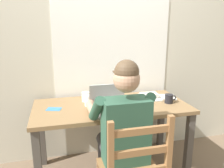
{
  "coord_description": "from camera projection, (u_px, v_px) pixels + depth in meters",
  "views": [
    {
      "loc": [
        -0.49,
        -1.99,
        1.47
      ],
      "look_at": [
        -0.01,
        -0.05,
        0.94
      ],
      "focal_mm": 36.31,
      "sensor_mm": 36.0,
      "label": 1
    }
  ],
  "objects": [
    {
      "name": "back_wall",
      "position": [
        102.0,
        42.0,
        2.43
      ],
      "size": [
        6.0,
        0.08,
        2.6
      ],
      "color": "beige",
      "rests_on": "ground"
    },
    {
      "name": "desk",
      "position": [
        111.0,
        114.0,
        2.2
      ],
      "size": [
        1.47,
        0.69,
        0.72
      ],
      "color": "olive",
      "rests_on": "ground"
    },
    {
      "name": "seated_person",
      "position": [
        122.0,
        128.0,
        1.78
      ],
      "size": [
        0.5,
        0.6,
        1.24
      ],
      "color": "#2D5642",
      "rests_on": "ground"
    },
    {
      "name": "laptop",
      "position": [
        109.0,
        105.0,
        2.01
      ],
      "size": [
        0.33,
        0.29,
        0.23
      ],
      "color": "#ADAFB2",
      "rests_on": "desk"
    },
    {
      "name": "computer_mouse",
      "position": [
        142.0,
        108.0,
        2.03
      ],
      "size": [
        0.06,
        0.1,
        0.03
      ],
      "primitive_type": "ellipsoid",
      "color": "#ADAFB2",
      "rests_on": "desk"
    },
    {
      "name": "coffee_mug_white",
      "position": [
        86.0,
        97.0,
        2.26
      ],
      "size": [
        0.12,
        0.09,
        0.09
      ],
      "color": "silver",
      "rests_on": "desk"
    },
    {
      "name": "coffee_mug_dark",
      "position": [
        169.0,
        99.0,
        2.22
      ],
      "size": [
        0.12,
        0.08,
        0.09
      ],
      "color": "black",
      "rests_on": "desk"
    },
    {
      "name": "coffee_mug_spare",
      "position": [
        89.0,
        100.0,
        2.14
      ],
      "size": [
        0.11,
        0.07,
        0.1
      ],
      "color": "white",
      "rests_on": "desk"
    },
    {
      "name": "book_stack_main",
      "position": [
        149.0,
        96.0,
        2.37
      ],
      "size": [
        0.21,
        0.17,
        0.05
      ],
      "color": "gray",
      "rests_on": "desk"
    },
    {
      "name": "book_stack_side",
      "position": [
        108.0,
        97.0,
        2.3
      ],
      "size": [
        0.21,
        0.15,
        0.08
      ],
      "color": "gold",
      "rests_on": "desk"
    },
    {
      "name": "paper_pile_near_laptop",
      "position": [
        149.0,
        99.0,
        2.31
      ],
      "size": [
        0.25,
        0.16,
        0.01
      ],
      "primitive_type": "cube",
      "rotation": [
        0.0,
        0.0,
        0.02
      ],
      "color": "silver",
      "rests_on": "desk"
    },
    {
      "name": "paper_pile_back_corner",
      "position": [
        163.0,
        97.0,
        2.38
      ],
      "size": [
        0.28,
        0.22,
        0.01
      ],
      "primitive_type": "cube",
      "rotation": [
        0.0,
        0.0,
        -0.26
      ],
      "color": "silver",
      "rests_on": "desk"
    },
    {
      "name": "landscape_photo_print",
      "position": [
        54.0,
        109.0,
        2.06
      ],
      "size": [
        0.15,
        0.12,
        0.0
      ],
      "primitive_type": "cube",
      "rotation": [
        0.0,
        0.0,
        -0.3
      ],
      "color": "teal",
      "rests_on": "desk"
    }
  ]
}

